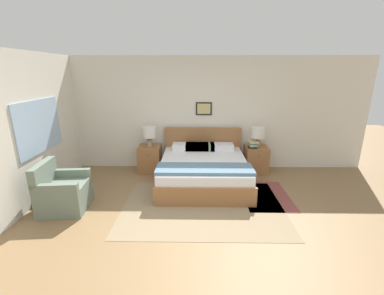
{
  "coord_description": "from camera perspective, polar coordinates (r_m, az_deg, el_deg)",
  "views": [
    {
      "loc": [
        0.02,
        -3.13,
        2.27
      ],
      "look_at": [
        -0.05,
        1.55,
        0.87
      ],
      "focal_mm": 24.0,
      "sensor_mm": 36.0,
      "label": 1
    }
  ],
  "objects": [
    {
      "name": "ground_plane",
      "position": [
        3.86,
        0.44,
        -19.32
      ],
      "size": [
        16.0,
        16.0,
        0.0
      ],
      "primitive_type": "plane",
      "color": "olive"
    },
    {
      "name": "wall_back",
      "position": [
        6.05,
        0.73,
        7.46
      ],
      "size": [
        7.99,
        0.09,
        2.6
      ],
      "color": "silver",
      "rests_on": "ground_plane"
    },
    {
      "name": "wall_left",
      "position": [
        5.44,
        -30.72,
        4.06
      ],
      "size": [
        0.08,
        5.22,
        2.6
      ],
      "color": "silver",
      "rests_on": "ground_plane"
    },
    {
      "name": "area_rug_main",
      "position": [
        4.59,
        2.39,
        -12.94
      ],
      "size": [
        2.76,
        1.95,
        0.01
      ],
      "color": "#897556",
      "rests_on": "ground_plane"
    },
    {
      "name": "area_rug_bedside",
      "position": [
        5.14,
        16.08,
        -10.19
      ],
      "size": [
        0.85,
        1.25,
        0.01
      ],
      "color": "brown",
      "rests_on": "ground_plane"
    },
    {
      "name": "bed",
      "position": [
        5.34,
        2.55,
        -4.98
      ],
      "size": [
        1.79,
        1.91,
        1.0
      ],
      "color": "#936038",
      "rests_on": "ground_plane"
    },
    {
      "name": "armchair",
      "position": [
        4.91,
        -26.8,
        -8.97
      ],
      "size": [
        0.77,
        0.79,
        0.84
      ],
      "rotation": [
        0.0,
        0.0,
        -1.48
      ],
      "color": "slate",
      "rests_on": "ground_plane"
    },
    {
      "name": "nightstand_near_window",
      "position": [
        6.07,
        -9.34,
        -2.46
      ],
      "size": [
        0.5,
        0.53,
        0.6
      ],
      "color": "#936038",
      "rests_on": "ground_plane"
    },
    {
      "name": "nightstand_by_door",
      "position": [
        6.14,
        14.02,
        -2.55
      ],
      "size": [
        0.5,
        0.53,
        0.6
      ],
      "color": "#936038",
      "rests_on": "ground_plane"
    },
    {
      "name": "table_lamp_near_window",
      "position": [
        5.9,
        -9.49,
        3.21
      ],
      "size": [
        0.31,
        0.31,
        0.46
      ],
      "color": "gray",
      "rests_on": "nightstand_near_window"
    },
    {
      "name": "table_lamp_by_door",
      "position": [
        5.97,
        14.46,
        3.05
      ],
      "size": [
        0.31,
        0.31,
        0.46
      ],
      "color": "gray",
      "rests_on": "nightstand_by_door"
    },
    {
      "name": "book_thick_bottom",
      "position": [
        5.97,
        13.28,
        0.21
      ],
      "size": [
        0.22,
        0.27,
        0.04
      ],
      "rotation": [
        0.0,
        0.0,
        -0.13
      ],
      "color": "#232328",
      "rests_on": "nightstand_by_door"
    },
    {
      "name": "book_hardcover_middle",
      "position": [
        5.96,
        13.31,
        0.57
      ],
      "size": [
        0.19,
        0.22,
        0.04
      ],
      "rotation": [
        0.0,
        0.0,
        0.14
      ],
      "color": "silver",
      "rests_on": "book_thick_bottom"
    },
    {
      "name": "book_novel_upper",
      "position": [
        5.95,
        13.33,
        0.93
      ],
      "size": [
        0.23,
        0.23,
        0.04
      ],
      "rotation": [
        0.0,
        0.0,
        -0.16
      ],
      "color": "#4C7551",
      "rests_on": "book_hardcover_middle"
    },
    {
      "name": "book_slim_near_top",
      "position": [
        5.94,
        13.36,
        1.26
      ],
      "size": [
        0.21,
        0.28,
        0.03
      ],
      "rotation": [
        0.0,
        0.0,
        0.14
      ],
      "color": "beige",
      "rests_on": "book_novel_upper"
    }
  ]
}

